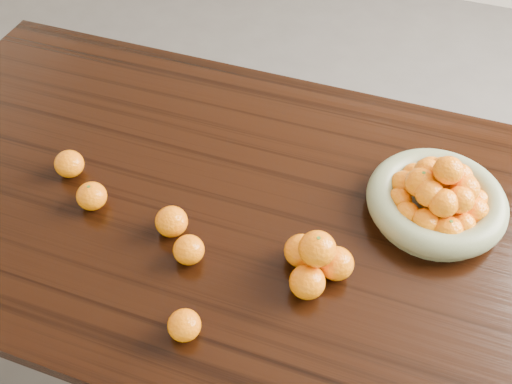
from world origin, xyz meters
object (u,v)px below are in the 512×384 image
(dining_table, at_px, (263,233))
(orange_pyramid, at_px, (316,261))
(fruit_bowl, at_px, (437,198))
(loose_orange_0, at_px, (92,196))

(dining_table, bearing_deg, orange_pyramid, -39.99)
(fruit_bowl, height_order, loose_orange_0, fruit_bowl)
(dining_table, xyz_separation_m, fruit_bowl, (0.37, 0.13, 0.14))
(dining_table, relative_size, loose_orange_0, 28.61)
(dining_table, xyz_separation_m, loose_orange_0, (-0.38, -0.12, 0.12))
(dining_table, distance_m, orange_pyramid, 0.25)
(fruit_bowl, relative_size, orange_pyramid, 2.09)
(fruit_bowl, xyz_separation_m, orange_pyramid, (-0.21, -0.26, 0.00))
(dining_table, bearing_deg, fruit_bowl, 18.69)
(orange_pyramid, distance_m, loose_orange_0, 0.54)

